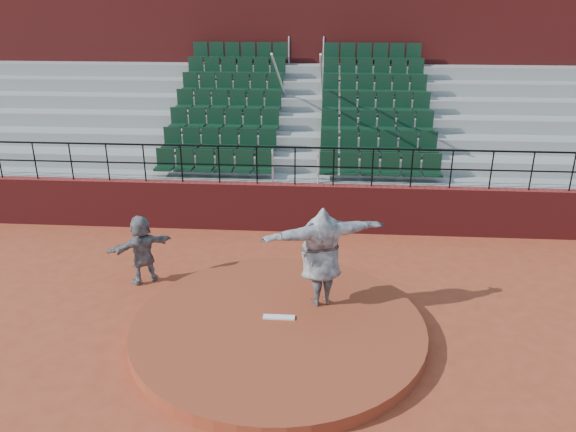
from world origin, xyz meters
name	(u,v)px	position (x,y,z in m)	size (l,w,h in m)	color
ground	(278,333)	(0.00, 0.00, 0.00)	(90.00, 90.00, 0.00)	#9E3D23
pitchers_mound	(278,328)	(0.00, 0.00, 0.12)	(5.50, 5.50, 0.25)	brown
pitching_rubber	(279,317)	(0.00, 0.15, 0.27)	(0.60, 0.15, 0.03)	white
boundary_wall	(295,207)	(0.00, 5.00, 0.65)	(24.00, 0.30, 1.30)	maroon
wall_railing	(295,158)	(0.00, 5.00, 2.03)	(24.04, 0.05, 1.03)	black
seating_deck	(302,144)	(0.00, 8.65, 1.44)	(24.00, 5.97, 4.63)	gray
press_box_facade	(308,63)	(0.00, 12.60, 3.55)	(24.00, 3.00, 7.10)	maroon
pitcher	(321,256)	(0.77, 0.79, 1.26)	(2.49, 0.68, 2.02)	black
fielder	(142,249)	(-3.16, 1.86, 0.78)	(1.45, 0.46, 1.56)	black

